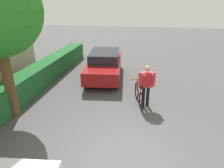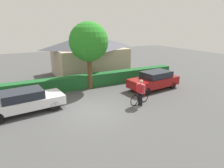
# 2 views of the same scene
# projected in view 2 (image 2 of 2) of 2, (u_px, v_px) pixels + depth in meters

# --- Properties ---
(ground_plane) EXTENTS (60.00, 60.00, 0.00)m
(ground_plane) POSITION_uv_depth(u_px,v_px,m) (93.00, 112.00, 11.76)
(ground_plane) COLOR #494949
(hedge_row) EXTENTS (19.93, 0.90, 1.05)m
(hedge_row) POSITION_uv_depth(u_px,v_px,m) (70.00, 83.00, 15.67)
(hedge_row) COLOR #1C5827
(hedge_row) RESTS_ON ground
(house_distant) EXTENTS (7.20, 5.49, 4.13)m
(house_distant) POSITION_uv_depth(u_px,v_px,m) (89.00, 54.00, 20.23)
(house_distant) COLOR tan
(house_distant) RESTS_ON ground
(parked_car_near) EXTENTS (4.63, 2.22, 1.36)m
(parked_car_near) POSITION_uv_depth(u_px,v_px,m) (24.00, 101.00, 11.51)
(parked_car_near) COLOR silver
(parked_car_near) RESTS_ON ground
(parked_car_far) EXTENTS (4.38, 2.20, 1.44)m
(parked_car_far) POSITION_uv_depth(u_px,v_px,m) (154.00, 80.00, 15.75)
(parked_car_far) COLOR maroon
(parked_car_far) RESTS_ON ground
(bicycle) EXTENTS (1.70, 0.60, 0.93)m
(bicycle) POSITION_uv_depth(u_px,v_px,m) (140.00, 98.00, 12.86)
(bicycle) COLOR black
(bicycle) RESTS_ON ground
(person_rider) EXTENTS (0.43, 0.67, 1.73)m
(person_rider) POSITION_uv_depth(u_px,v_px,m) (140.00, 90.00, 12.35)
(person_rider) COLOR black
(person_rider) RESTS_ON ground
(tree_kerbside) EXTENTS (3.03, 3.03, 5.27)m
(tree_kerbside) POSITION_uv_depth(u_px,v_px,m) (89.00, 42.00, 15.03)
(tree_kerbside) COLOR brown
(tree_kerbside) RESTS_ON ground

